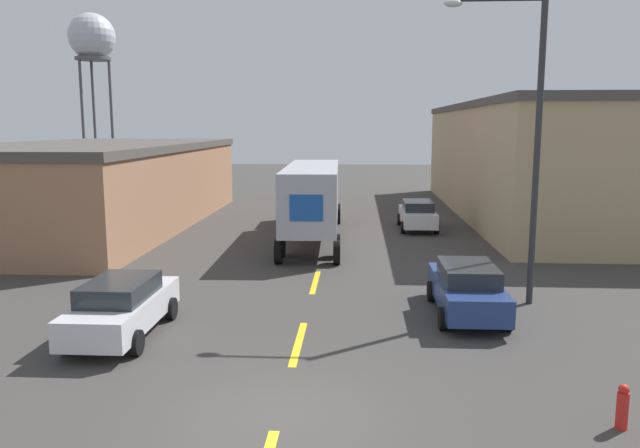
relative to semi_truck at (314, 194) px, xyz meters
The scene contains 11 objects.
ground_plane 19.59m from the semi_truck, 87.99° to the right, with size 160.00×160.00×0.00m, color #3D3A38.
road_centerline 15.46m from the semi_truck, 87.45° to the right, with size 0.20×16.14×0.01m.
warehouse_left 13.10m from the semi_truck, 165.34° to the left, with size 11.21×23.68×4.65m.
warehouse_right 17.72m from the semi_truck, 31.80° to the left, with size 13.20×29.19×6.98m.
semi_truck is the anchor object (origin of this frame).
parked_car_right_far 6.42m from the semi_truck, 29.35° to the left, with size 1.96×4.68×1.57m.
parked_car_right_near 13.76m from the semi_truck, 66.52° to the right, with size 1.96×4.68×1.57m.
parked_car_left_near 15.60m from the semi_truck, 105.27° to the right, with size 1.96×4.68×1.57m.
water_tower 41.95m from the semi_truck, 127.38° to the left, with size 4.58×4.58×16.66m.
street_lamp 13.75m from the semi_truck, 56.72° to the right, with size 3.07×0.32×9.45m.
fire_hydrant 20.88m from the semi_truck, 69.93° to the right, with size 0.22×0.22×0.87m.
Camera 1 is at (1.50, -11.31, 5.60)m, focal length 35.00 mm.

